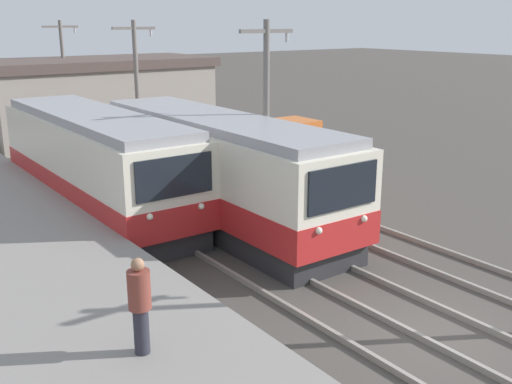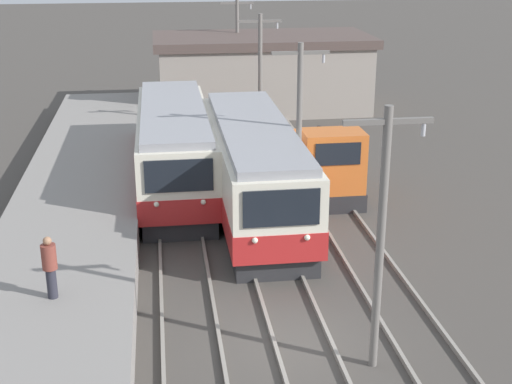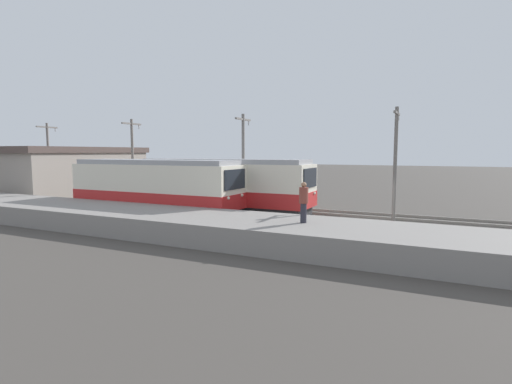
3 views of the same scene
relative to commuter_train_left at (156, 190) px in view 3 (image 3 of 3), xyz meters
The scene contains 14 objects.
ground_plane 12.53m from the commuter_train_left, 77.92° to the right, with size 200.00×200.00×0.00m, color #47423D.
platform_left 12.74m from the commuter_train_left, 106.72° to the right, with size 4.50×54.00×1.01m, color gray.
track_left 12.25m from the commuter_train_left, 90.00° to the right, with size 1.54×60.00×0.14m.
track_center 12.56m from the commuter_train_left, 77.02° to the right, with size 1.54×60.00×0.14m.
track_right 13.55m from the commuter_train_left, 64.48° to the right, with size 1.54×60.00×0.14m.
commuter_train_left is the anchor object (origin of this frame).
commuter_train_center 4.21m from the commuter_train_left, 48.34° to the right, with size 2.84×11.57×3.49m.
shunting_locomotive 5.99m from the commuter_train_left, 13.90° to the right, with size 2.40×4.79×3.00m.
catenary_mast_near 14.11m from the commuter_train_left, 72.05° to the right, with size 2.00×0.20×6.41m.
catenary_mast_mid 6.02m from the commuter_train_left, 41.07° to the right, with size 2.00×0.20×6.41m.
catenary_mast_far 7.46m from the commuter_train_left, 53.34° to the left, with size 2.00×0.20×6.41m.
catenary_mast_distant 16.04m from the commuter_train_left, 74.30° to the left, with size 2.00×0.20×6.41m.
person_on_platform 11.21m from the commuter_train_left, 108.02° to the right, with size 0.38×0.38×1.70m.
station_building 14.95m from the commuter_train_left, 68.03° to the left, with size 12.60×6.30×4.36m.
Camera 3 is at (-21.65, -3.88, 3.94)m, focal length 28.00 mm.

